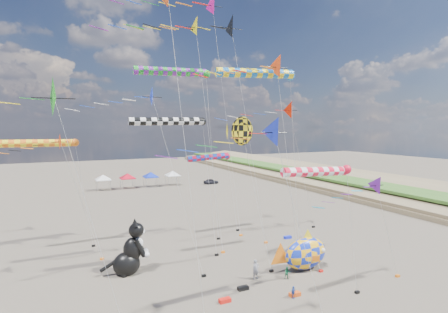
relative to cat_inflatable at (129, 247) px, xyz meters
The scene contains 28 objects.
delta_kite_0 13.51m from the cat_inflatable, 62.02° to the right, with size 9.14×1.82×16.65m.
delta_kite_2 26.90m from the cat_inflatable, 27.45° to the left, with size 14.20×2.85×28.45m.
delta_kite_3 20.78m from the cat_inflatable, 33.06° to the right, with size 9.66×1.71×9.32m.
delta_kite_4 23.88m from the cat_inflatable, ahead, with size 13.80×2.80×25.03m.
delta_kite_5 19.79m from the cat_inflatable, 25.84° to the right, with size 10.24×2.19×19.42m.
delta_kite_6 18.70m from the cat_inflatable, 73.64° to the right, with size 10.80×1.93×13.92m.
delta_kite_7 16.73m from the cat_inflatable, 114.49° to the right, with size 9.21×2.40×16.03m.
delta_kite_8 11.86m from the cat_inflatable, 144.51° to the left, with size 8.99×1.70×12.75m.
delta_kite_9 23.35m from the cat_inflatable, 12.76° to the left, with size 13.58×2.43×16.52m.
delta_kite_10 21.20m from the cat_inflatable, ahead, with size 11.77×2.20×24.22m.
windsock_0 11.98m from the cat_inflatable, ahead, with size 8.74×0.77×14.11m.
windsock_1 18.44m from the cat_inflatable, 40.50° to the left, with size 9.70×0.94×19.55m.
windsock_2 18.03m from the cat_inflatable, 45.21° to the right, with size 7.57×0.71×10.36m.
windsock_3 14.72m from the cat_inflatable, 129.66° to the left, with size 9.66×0.82×11.96m.
windsock_4 15.10m from the cat_inflatable, 33.22° to the left, with size 6.73×0.73×9.94m.
windsock_5 19.11m from the cat_inflatable, 27.02° to the right, with size 8.77×0.82×18.15m.
angelfish_kite 14.38m from the cat_inflatable, 18.86° to the right, with size 3.74×3.02×14.16m.
cat_inflatable is the anchor object (origin of this frame).
fish_inflatable 16.03m from the cat_inflatable, 22.75° to the right, with size 5.97×2.33×3.85m.
person_adult 11.46m from the cat_inflatable, 31.49° to the right, with size 0.63×0.41×1.73m, color gray.
child_green 14.21m from the cat_inflatable, 30.02° to the right, with size 0.52×0.41×1.07m, color #1C7343.
child_blue 14.76m from the cat_inflatable, 43.82° to the right, with size 0.57×0.24×0.97m, color #274CB1.
kite_bag_0 19.01m from the cat_inflatable, ahead, with size 0.90×0.44×0.30m, color #1521D2.
kite_bag_1 14.88m from the cat_inflatable, 42.28° to the right, with size 0.90×0.44×0.30m, color #DD4A12.
kite_bag_2 10.83m from the cat_inflatable, 43.21° to the right, with size 0.90×0.44×0.30m, color black.
kite_bag_3 10.32m from the cat_inflatable, 56.77° to the right, with size 0.90×0.44×0.30m, color red.
tent_row 45.79m from the cat_inflatable, 77.16° to the left, with size 19.20×4.20×3.80m.
parked_car 50.14m from the cat_inflatable, 58.32° to the left, with size 1.40×3.49×1.19m, color #26262D.
Camera 1 is at (-14.06, -15.90, 13.19)m, focal length 28.00 mm.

